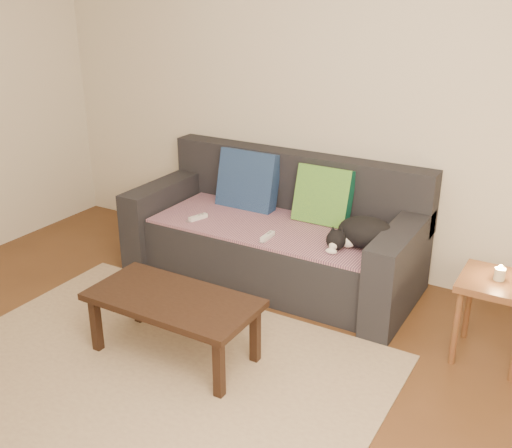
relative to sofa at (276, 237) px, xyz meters
name	(u,v)px	position (x,y,z in m)	size (l,w,h in m)	color
ground	(137,387)	(0.00, -1.57, -0.31)	(4.50, 4.50, 0.00)	brown
back_wall	(305,92)	(0.00, 0.43, 0.99)	(4.50, 0.04, 2.60)	beige
sofa	(276,237)	(0.00, 0.00, 0.00)	(2.10, 0.94, 0.87)	#232328
throw_blanket	(270,226)	(0.00, -0.09, 0.12)	(1.66, 0.74, 0.02)	#46284B
cushion_navy	(248,182)	(-0.34, 0.17, 0.32)	(0.47, 0.12, 0.47)	#112249
cushion_green	(323,196)	(0.29, 0.17, 0.32)	(0.41, 0.10, 0.41)	#0B4A37
cat	(364,234)	(0.72, -0.13, 0.23)	(0.46, 0.39, 0.20)	black
wii_remote_a	(198,217)	(-0.50, -0.27, 0.15)	(0.15, 0.04, 0.03)	white
wii_remote_b	(268,236)	(0.11, -0.32, 0.15)	(0.15, 0.04, 0.03)	white
side_table	(496,294)	(1.58, -0.32, 0.11)	(0.41, 0.41, 0.51)	brown
candle	(500,274)	(1.58, -0.32, 0.24)	(0.06, 0.06, 0.09)	beige
rug	(154,372)	(0.00, -1.42, -0.30)	(2.50, 1.80, 0.01)	tan
coffee_table	(173,305)	(0.00, -1.23, 0.03)	(0.98, 0.49, 0.39)	black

